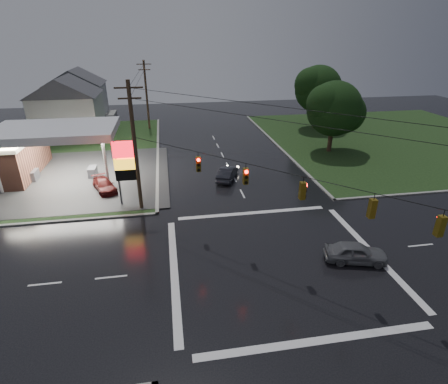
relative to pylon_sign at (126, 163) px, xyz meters
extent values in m
plane|color=black|center=(10.50, -10.50, -4.01)|extent=(120.00, 120.00, 0.00)
cube|color=black|center=(-15.50, 15.50, -3.97)|extent=(36.00, 36.00, 0.08)
cube|color=black|center=(36.50, 15.50, -3.97)|extent=(36.00, 36.00, 0.08)
cube|color=#2D2D2D|center=(-9.50, 7.50, -3.92)|extent=(26.00, 18.00, 0.02)
cylinder|color=silver|center=(-2.50, 4.50, -1.51)|extent=(0.30, 0.30, 5.00)
cylinder|color=silver|center=(-12.50, 10.50, -1.51)|extent=(0.30, 0.30, 5.00)
cylinder|color=silver|center=(-2.50, 10.50, -1.51)|extent=(0.30, 0.30, 5.00)
cube|color=silver|center=(-7.50, 7.50, 1.19)|extent=(12.00, 8.00, 0.80)
cube|color=white|center=(-7.50, 7.50, 0.77)|extent=(11.40, 7.40, 0.04)
cube|color=#59595E|center=(-10.50, 7.50, -3.46)|extent=(0.80, 1.60, 1.10)
cube|color=#59595E|center=(-4.50, 7.50, -3.46)|extent=(0.80, 1.60, 1.10)
cylinder|color=#59595E|center=(-0.80, 0.00, -1.01)|extent=(0.16, 0.16, 6.00)
cylinder|color=#59595E|center=(0.80, 0.00, -1.01)|extent=(0.16, 0.16, 6.00)
cube|color=red|center=(0.00, 0.00, 1.19)|extent=(2.00, 0.35, 1.40)
cube|color=yellow|center=(0.00, 0.00, -0.11)|extent=(2.00, 0.35, 1.00)
cube|color=black|center=(0.00, 0.00, -1.11)|extent=(2.00, 0.35, 1.00)
cylinder|color=#382619|center=(1.00, -1.00, 1.49)|extent=(0.32, 0.32, 11.00)
cube|color=#382619|center=(1.00, -1.00, 6.39)|extent=(2.20, 0.12, 0.12)
cube|color=#382619|center=(1.00, -1.00, 5.59)|extent=(1.80, 0.12, 0.12)
cylinder|color=#382619|center=(1.00, 27.50, 1.24)|extent=(0.32, 0.32, 10.50)
cube|color=#382619|center=(1.00, 27.50, 5.89)|extent=(2.20, 0.12, 0.12)
cube|color=#382619|center=(1.00, 27.50, 5.09)|extent=(1.80, 0.12, 0.12)
cube|color=#59470C|center=(5.75, -5.75, 1.59)|extent=(0.34, 0.34, 1.10)
cylinder|color=#FF0C07|center=(5.75, -5.95, 1.97)|extent=(0.22, 0.08, 0.22)
cube|color=#59470C|center=(8.60, -8.60, 1.59)|extent=(0.34, 0.34, 1.10)
cylinder|color=#FF0C07|center=(8.60, -8.80, 1.97)|extent=(0.22, 0.08, 0.22)
cube|color=#59470C|center=(11.45, -11.45, 1.59)|extent=(0.34, 0.34, 1.10)
cylinder|color=#FF0C07|center=(11.65, -11.45, 1.97)|extent=(0.08, 0.22, 0.22)
cube|color=#59470C|center=(14.30, -14.30, 1.59)|extent=(0.34, 0.34, 1.10)
cylinder|color=#FF0C07|center=(14.30, -14.10, 1.97)|extent=(0.22, 0.08, 0.22)
cube|color=#59470C|center=(16.58, -16.58, 1.59)|extent=(0.34, 0.34, 1.10)
cylinder|color=#FF0C07|center=(16.58, -16.38, 1.97)|extent=(0.22, 0.08, 0.22)
cube|color=silver|center=(-10.50, 25.50, -1.01)|extent=(9.00, 8.00, 6.00)
cube|color=gray|center=(-5.20, 25.50, -3.61)|extent=(1.60, 4.80, 0.80)
cube|color=silver|center=(-11.50, 37.50, -1.01)|extent=(9.00, 8.00, 6.00)
cube|color=gray|center=(-6.20, 37.50, -3.61)|extent=(1.60, 4.80, 0.80)
cylinder|color=black|center=(24.50, 11.50, -1.49)|extent=(0.56, 0.56, 5.04)
sphere|color=black|center=(24.50, 11.50, 1.57)|extent=(6.80, 6.80, 6.80)
sphere|color=black|center=(26.20, 11.80, 0.94)|extent=(5.10, 5.10, 5.10)
sphere|color=black|center=(23.14, 11.10, 2.29)|extent=(4.76, 4.76, 4.76)
cylinder|color=black|center=(27.50, 23.50, -1.21)|extent=(0.56, 0.56, 5.60)
sphere|color=black|center=(27.50, 23.50, 2.19)|extent=(7.20, 7.20, 7.20)
sphere|color=black|center=(29.30, 23.80, 1.49)|extent=(5.40, 5.40, 5.40)
sphere|color=black|center=(26.06, 23.10, 2.99)|extent=(5.04, 5.04, 5.04)
imported|color=black|center=(9.70, 4.39, -3.32)|extent=(3.05, 4.41, 1.38)
imported|color=slate|center=(15.72, -11.49, -3.31)|extent=(4.41, 2.65, 1.41)
imported|color=#561513|center=(-2.75, 3.50, -3.43)|extent=(3.09, 4.34, 1.17)
camera|label=1|loc=(3.62, -29.47, 10.25)|focal=28.00mm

